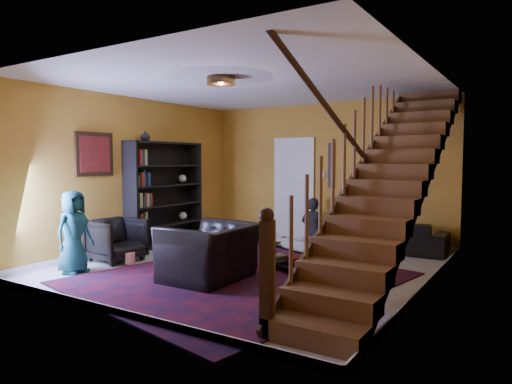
# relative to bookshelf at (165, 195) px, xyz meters

# --- Properties ---
(floor) EXTENTS (5.50, 5.50, 0.00)m
(floor) POSITION_rel_bookshelf_xyz_m (2.40, -0.60, -0.96)
(floor) COLOR beige
(floor) RESTS_ON ground
(room) EXTENTS (5.50, 5.50, 5.50)m
(room) POSITION_rel_bookshelf_xyz_m (1.07, 0.73, -0.91)
(room) COLOR gold
(room) RESTS_ON ground
(staircase) EXTENTS (0.95, 5.02, 3.18)m
(staircase) POSITION_rel_bookshelf_xyz_m (4.53, -0.60, 0.43)
(staircase) COLOR brown
(staircase) RESTS_ON floor
(bookshelf) EXTENTS (0.35, 1.80, 2.00)m
(bookshelf) POSITION_rel_bookshelf_xyz_m (0.00, 0.00, 0.00)
(bookshelf) COLOR black
(bookshelf) RESTS_ON floor
(door) EXTENTS (0.82, 0.05, 2.05)m
(door) POSITION_rel_bookshelf_xyz_m (1.70, 2.12, 0.06)
(door) COLOR silver
(door) RESTS_ON floor
(framed_picture) EXTENTS (0.04, 0.74, 0.74)m
(framed_picture) POSITION_rel_bookshelf_xyz_m (-0.17, -1.50, 0.79)
(framed_picture) COLOR maroon
(framed_picture) RESTS_ON room
(wall_hanging) EXTENTS (0.14, 0.03, 0.90)m
(wall_hanging) POSITION_rel_bookshelf_xyz_m (2.55, 2.13, 0.59)
(wall_hanging) COLOR black
(wall_hanging) RESTS_ON room
(ceiling_fixture) EXTENTS (0.40, 0.40, 0.10)m
(ceiling_fixture) POSITION_rel_bookshelf_xyz_m (2.40, -1.40, 1.78)
(ceiling_fixture) COLOR #3F2814
(ceiling_fixture) RESTS_ON room
(rug) EXTENTS (4.25, 4.64, 0.02)m
(rug) POSITION_rel_bookshelf_xyz_m (2.69, -1.36, -0.95)
(rug) COLOR #4C0D1A
(rug) RESTS_ON floor
(sofa) EXTENTS (1.96, 0.83, 0.56)m
(sofa) POSITION_rel_bookshelf_xyz_m (3.90, 1.70, -0.68)
(sofa) COLOR black
(sofa) RESTS_ON floor
(armchair_left) EXTENTS (0.82, 0.80, 0.70)m
(armchair_left) POSITION_rel_bookshelf_xyz_m (0.35, -1.52, -0.62)
(armchair_left) COLOR black
(armchair_left) RESTS_ON floor
(armchair_right) EXTENTS (1.08, 1.22, 0.78)m
(armchair_right) POSITION_rel_bookshelf_xyz_m (2.41, -1.66, -0.57)
(armchair_right) COLOR black
(armchair_right) RESTS_ON floor
(person_adult_a) EXTENTS (0.52, 0.37, 1.35)m
(person_adult_a) POSITION_rel_bookshelf_xyz_m (2.34, 1.75, -0.74)
(person_adult_a) COLOR black
(person_adult_a) RESTS_ON sofa
(person_adult_b) EXTENTS (0.62, 0.50, 1.24)m
(person_adult_b) POSITION_rel_bookshelf_xyz_m (3.50, 1.75, -0.80)
(person_adult_b) COLOR black
(person_adult_b) RESTS_ON sofa
(person_child) EXTENTS (0.43, 0.62, 1.21)m
(person_child) POSITION_rel_bookshelf_xyz_m (0.45, -2.39, -0.36)
(person_child) COLOR #165055
(person_child) RESTS_ON armchair_left
(coffee_table) EXTENTS (1.22, 1.00, 0.41)m
(coffee_table) POSITION_rel_bookshelf_xyz_m (3.12, -0.55, -0.74)
(coffee_table) COLOR black
(coffee_table) RESTS_ON floor
(cup_a) EXTENTS (0.17, 0.17, 0.11)m
(cup_a) POSITION_rel_bookshelf_xyz_m (3.43, -0.54, -0.51)
(cup_a) COLOR #999999
(cup_a) RESTS_ON coffee_table
(cup_b) EXTENTS (0.13, 0.13, 0.10)m
(cup_b) POSITION_rel_bookshelf_xyz_m (3.25, -0.42, -0.51)
(cup_b) COLOR #999999
(cup_b) RESTS_ON coffee_table
(bowl) EXTENTS (0.26, 0.26, 0.05)m
(bowl) POSITION_rel_bookshelf_xyz_m (2.86, -0.67, -0.53)
(bowl) COLOR #999999
(bowl) RESTS_ON coffee_table
(vase) EXTENTS (0.18, 0.18, 0.19)m
(vase) POSITION_rel_bookshelf_xyz_m (-0.00, -0.50, 1.13)
(vase) COLOR #999999
(vase) RESTS_ON bookshelf
(popcorn_bucket) EXTENTS (0.15, 0.15, 0.17)m
(popcorn_bucket) POSITION_rel_bookshelf_xyz_m (0.76, -1.60, -0.86)
(popcorn_bucket) COLOR red
(popcorn_bucket) RESTS_ON rug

